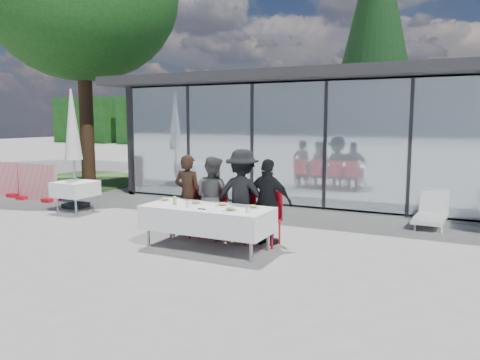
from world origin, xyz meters
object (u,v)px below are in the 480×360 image
diner_a (188,195)px  plate_extra (231,210)px  plate_a (165,200)px  folded_eyeglasses (202,209)px  spare_table_left (75,189)px  diner_d (268,202)px  diner_chair_c (243,212)px  plate_c (223,205)px  market_umbrella (73,132)px  dining_table (207,218)px  diner_chair_d (269,215)px  diner_c (242,196)px  diner_chair_a (189,207)px  diner_chair_b (214,210)px  plate_d (253,207)px  juice_bottle (175,200)px  plate_b (196,203)px  lounger (432,213)px  conifer_tree (376,27)px

diner_a → plate_extra: 1.67m
plate_a → folded_eyeglasses: 1.10m
plate_a → spare_table_left: (-3.62, 1.38, -0.22)m
diner_a → diner_d: 1.68m
diner_chair_c → folded_eyeglasses: bearing=-104.5°
plate_c → market_umbrella: market_umbrella is taller
plate_c → market_umbrella: (-5.18, 1.72, 1.16)m
dining_table → diner_chair_d: 1.13m
diner_c → diner_d: 0.52m
diner_chair_a → diner_chair_b: size_ratio=1.00×
diner_chair_c → plate_a: bearing=-153.8°
dining_table → plate_d: plate_d is taller
diner_chair_d → juice_bottle: size_ratio=6.39×
plate_d → spare_table_left: plate_d is taller
diner_chair_d → folded_eyeglasses: 1.31m
diner_chair_c → plate_b: size_ratio=3.48×
diner_d → juice_bottle: diner_d is taller
folded_eyeglasses → market_umbrella: 5.58m
lounger → dining_table: bearing=-132.3°
diner_d → plate_extra: size_ratio=5.54×
plate_a → plate_d: (1.76, 0.05, 0.00)m
diner_c → market_umbrella: bearing=-18.4°
plate_a → folded_eyeglasses: (1.02, -0.39, -0.02)m
dining_table → lounger: dining_table is taller
spare_table_left → plate_d: bearing=-13.9°
diner_chair_a → market_umbrella: market_umbrella is taller
plate_b → diner_d: bearing=28.3°
diner_chair_a → diner_chair_d: size_ratio=1.00×
folded_eyeglasses → spare_table_left: folded_eyeglasses is taller
juice_bottle → diner_c: bearing=41.9°
lounger → plate_b: bearing=-135.5°
diner_chair_b → lounger: size_ratio=0.71×
diner_c → diner_chair_c: diner_c is taller
plate_extra → market_umbrella: bearing=159.6°
lounger → diner_chair_b: bearing=-140.9°
dining_table → diner_c: 0.85m
diner_a → plate_c: diner_a is taller
market_umbrella → diner_chair_c: bearing=-11.9°
diner_c → diner_d: size_ratio=1.10×
diner_d → conifer_tree: bearing=-85.6°
lounger → plate_a: bearing=-140.3°
dining_table → diner_chair_b: 0.80m
juice_bottle → spare_table_left: 4.31m
diner_chair_d → juice_bottle: diner_chair_d is taller
plate_d → conifer_tree: bearing=91.9°
dining_table → diner_c: diner_c is taller
dining_table → plate_b: plate_b is taller
dining_table → diner_c: size_ratio=1.32×
dining_table → lounger: size_ratio=1.65×
plate_c → folded_eyeglasses: plate_c is taller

